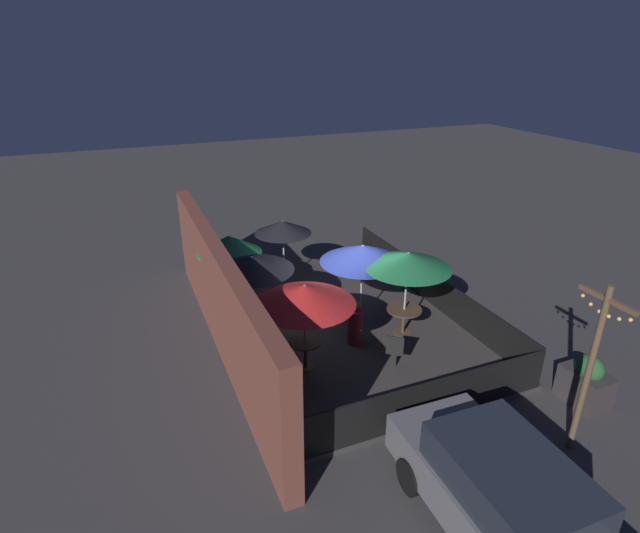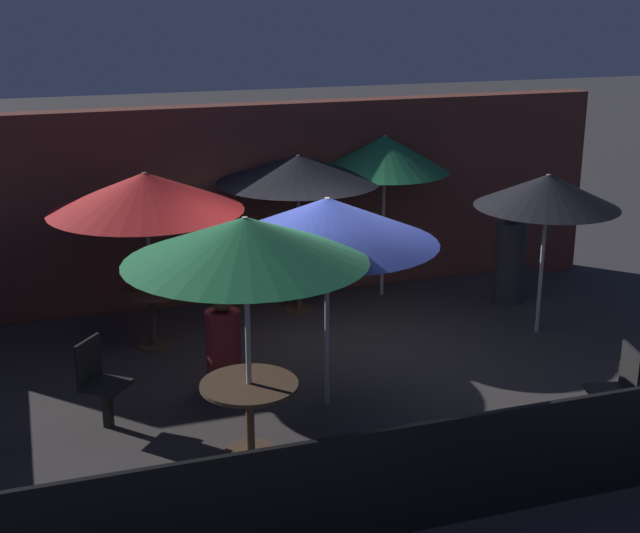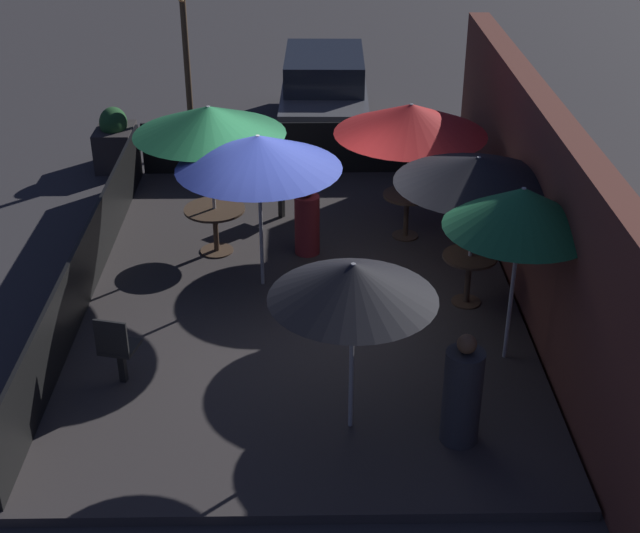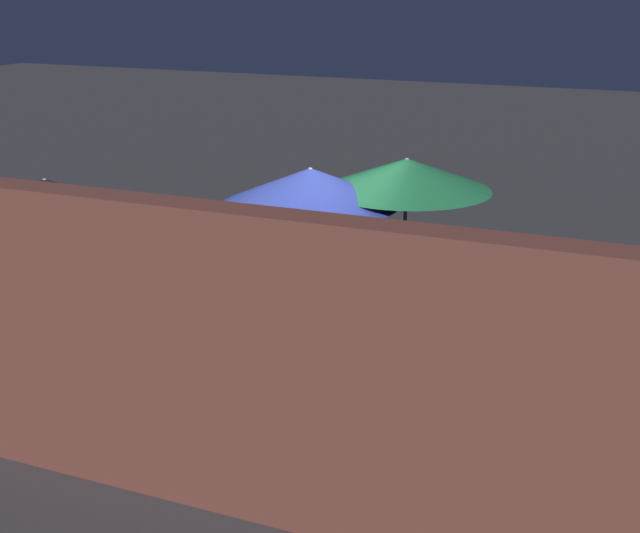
{
  "view_description": "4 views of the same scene",
  "coord_description": "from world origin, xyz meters",
  "views": [
    {
      "loc": [
        -10.82,
        5.09,
        7.02
      ],
      "look_at": [
        0.96,
        0.17,
        1.39
      ],
      "focal_mm": 28.0,
      "sensor_mm": 36.0,
      "label": 1
    },
    {
      "loc": [
        -2.99,
        -8.56,
        4.3
      ],
      "look_at": [
        0.07,
        0.5,
        1.3
      ],
      "focal_mm": 50.0,
      "sensor_mm": 36.0,
      "label": 2
    },
    {
      "loc": [
        10.82,
        0.1,
        6.36
      ],
      "look_at": [
        1.08,
        0.26,
        1.08
      ],
      "focal_mm": 50.0,
      "sensor_mm": 36.0,
      "label": 3
    },
    {
      "loc": [
        -4.56,
        9.37,
        4.61
      ],
      "look_at": [
        -0.71,
        0.32,
        1.38
      ],
      "focal_mm": 50.0,
      "sensor_mm": 36.0,
      "label": 4
    }
  ],
  "objects": [
    {
      "name": "patio_chair_0",
      "position": [
        -2.48,
        -0.27,
        0.61
      ],
      "size": [
        0.56,
        0.56,
        0.91
      ],
      "rotation": [
        0.0,
        0.0,
        -0.67
      ],
      "color": "black",
      "rests_on": "patio_deck"
    },
    {
      "name": "patio_umbrella_5",
      "position": [
        1.68,
        2.54,
        2.14
      ],
      "size": [
        1.78,
        1.78,
        2.27
      ],
      "color": "#B2B2B7",
      "rests_on": "patio_deck"
    },
    {
      "name": "patio_umbrella_0",
      "position": [
        0.36,
        2.27,
        2.06
      ],
      "size": [
        2.14,
        2.14,
        2.13
      ],
      "color": "#B2B2B7",
      "rests_on": "patio_deck"
    },
    {
      "name": "ground_plane",
      "position": [
        0.0,
        0.0,
        0.0
      ],
      "size": [
        60.0,
        60.0,
        0.0
      ],
      "primitive_type": "plane",
      "color": "#383538"
    },
    {
      "name": "dining_table_2",
      "position": [
        -1.22,
        -1.27,
        0.69
      ],
      "size": [
        0.91,
        0.91,
        0.71
      ],
      "color": "#4C3828",
      "rests_on": "patio_deck"
    },
    {
      "name": "dining_table_0",
      "position": [
        0.36,
        2.27,
        0.68
      ],
      "size": [
        0.73,
        0.73,
        0.72
      ],
      "color": "#4C3828",
      "rests_on": "patio_deck"
    },
    {
      "name": "fence_front",
      "position": [
        0.0,
        -2.91,
        0.59
      ],
      "size": [
        8.56,
        0.05,
        0.95
      ],
      "color": "black",
      "rests_on": "patio_deck"
    },
    {
      "name": "patio_umbrella_2",
      "position": [
        -1.22,
        -1.27,
        2.2
      ],
      "size": [
        2.18,
        2.18,
        2.29
      ],
      "color": "#B2B2B7",
      "rests_on": "patio_deck"
    },
    {
      "name": "patio_deck",
      "position": [
        0.0,
        0.0,
        0.06
      ],
      "size": [
        8.76,
        5.91,
        0.12
      ],
      "color": "#383333",
      "rests_on": "ground_plane"
    },
    {
      "name": "patron_1",
      "position": [
        -1.16,
        0.1,
        0.62
      ],
      "size": [
        0.53,
        0.53,
        1.14
      ],
      "rotation": [
        0.0,
        0.0,
        5.55
      ],
      "color": "maroon",
      "rests_on": "patio_deck"
    },
    {
      "name": "patio_umbrella_1",
      "position": [
        -1.68,
        1.64,
        2.04
      ],
      "size": [
        2.28,
        2.28,
        2.15
      ],
      "color": "#B2B2B7",
      "rests_on": "patio_deck"
    },
    {
      "name": "building_wall",
      "position": [
        0.0,
        3.19,
        1.4
      ],
      "size": [
        10.36,
        0.36,
        2.81
      ],
      "color": "brown",
      "rests_on": "ground_plane"
    },
    {
      "name": "patio_umbrella_4",
      "position": [
        3.0,
        0.56,
        1.95
      ],
      "size": [
        1.76,
        1.76,
        2.03
      ],
      "color": "#B2B2B7",
      "rests_on": "patio_deck"
    },
    {
      "name": "dining_table_1",
      "position": [
        -1.68,
        1.64,
        0.68
      ],
      "size": [
        0.74,
        0.74,
        0.72
      ],
      "color": "#4C3828",
      "rests_on": "patio_deck"
    },
    {
      "name": "patio_umbrella_3",
      "position": [
        -0.21,
        -0.53,
        2.11
      ],
      "size": [
        2.23,
        2.23,
        2.22
      ],
      "color": "#B2B2B7",
      "rests_on": "patio_deck"
    },
    {
      "name": "patron_0",
      "position": [
        3.24,
        1.72,
        0.71
      ],
      "size": [
        0.59,
        0.59,
        1.33
      ],
      "rotation": [
        0.0,
        0.0,
        5.51
      ],
      "color": "#333338",
      "rests_on": "patio_deck"
    },
    {
      "name": "patio_chair_1",
      "position": [
        2.18,
        -2.11,
        0.64
      ],
      "size": [
        0.48,
        0.48,
        0.94
      ],
      "rotation": [
        0.0,
        0.0,
        2.9
      ],
      "color": "black",
      "rests_on": "patio_deck"
    }
  ]
}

